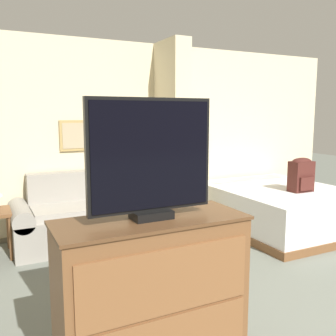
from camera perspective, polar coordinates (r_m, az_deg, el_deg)
name	(u,v)px	position (r m, az deg, el deg)	size (l,w,h in m)	color
wall_back	(150,136)	(5.54, -2.70, 4.93)	(6.52, 0.16, 2.60)	beige
wall_partition_pillar	(172,137)	(5.25, 0.58, 4.82)	(0.24, 0.67, 2.60)	beige
couch	(91,217)	(4.91, -11.60, -7.31)	(1.93, 0.84, 0.87)	gray
coffee_table	(117,240)	(3.93, -7.74, -10.85)	(0.60, 0.43, 0.39)	brown
tv_dresser	(152,295)	(2.48, -2.44, -18.73)	(1.19, 0.48, 0.99)	brown
tv	(151,159)	(2.22, -2.59, 1.31)	(0.79, 0.16, 0.73)	black
bed	(278,207)	(5.59, 16.38, -5.73)	(1.67, 2.01, 0.58)	brown
backpack	(301,174)	(5.30, 19.66, -0.89)	(0.32, 0.21, 0.46)	#471E19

